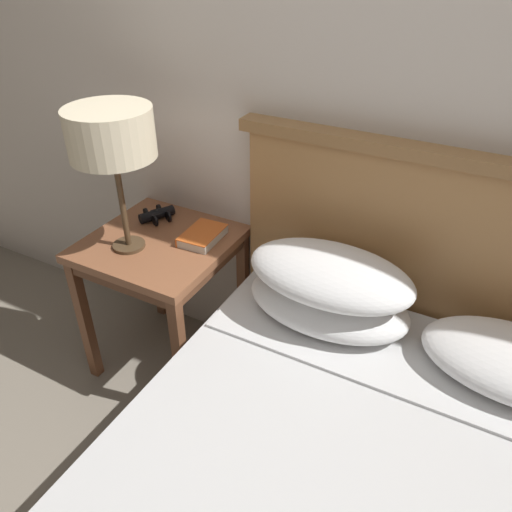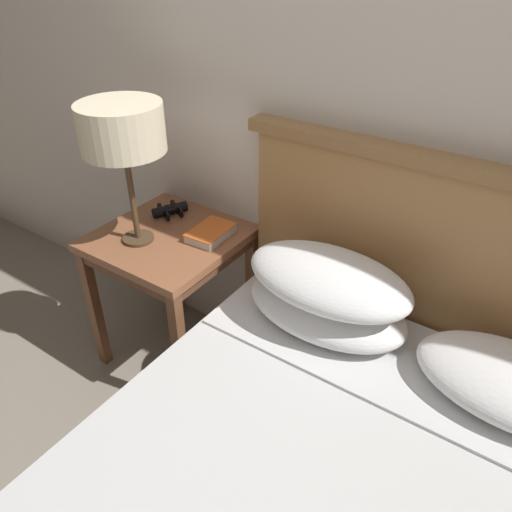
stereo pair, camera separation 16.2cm
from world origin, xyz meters
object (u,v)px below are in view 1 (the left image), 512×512
at_px(nightstand, 161,258).
at_px(book_on_nightstand, 202,235).
at_px(binoculars_pair, 157,214).
at_px(table_lamp, 111,135).

xyz_separation_m(nightstand, book_on_nightstand, (0.16, 0.09, 0.11)).
bearing_deg(nightstand, book_on_nightstand, 29.21).
relative_size(nightstand, book_on_nightstand, 3.23).
xyz_separation_m(nightstand, binoculars_pair, (-0.11, 0.14, 0.11)).
xyz_separation_m(table_lamp, binoculars_pair, (-0.04, 0.24, -0.45)).
distance_m(table_lamp, binoculars_pair, 0.51).
xyz_separation_m(nightstand, table_lamp, (-0.07, -0.10, 0.56)).
height_order(table_lamp, binoculars_pair, table_lamp).
distance_m(nightstand, binoculars_pair, 0.21).
bearing_deg(table_lamp, binoculars_pair, 99.66).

